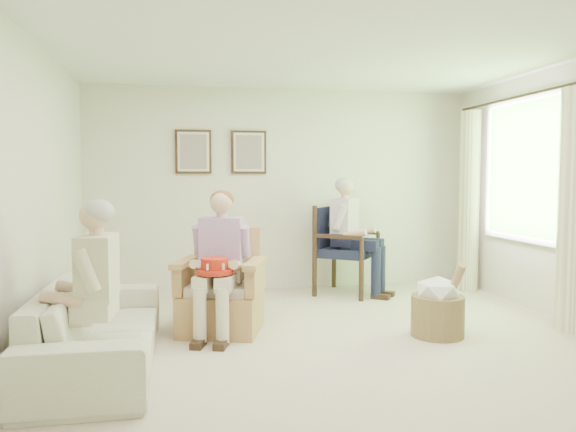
# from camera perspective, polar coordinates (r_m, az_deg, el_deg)

# --- Properties ---
(floor) EXTENTS (5.50, 5.50, 0.00)m
(floor) POSITION_cam_1_polar(r_m,az_deg,el_deg) (4.88, 5.46, -13.50)
(floor) COLOR beige
(floor) RESTS_ON ground
(back_wall) EXTENTS (5.00, 0.04, 2.60)m
(back_wall) POSITION_cam_1_polar(r_m,az_deg,el_deg) (7.33, -0.53, 2.71)
(back_wall) COLOR silver
(back_wall) RESTS_ON ground
(front_wall) EXTENTS (5.00, 0.04, 2.60)m
(front_wall) POSITION_cam_1_polar(r_m,az_deg,el_deg) (2.17, 26.59, -0.80)
(front_wall) COLOR silver
(front_wall) RESTS_ON ground
(left_wall) EXTENTS (0.04, 5.50, 2.60)m
(left_wall) POSITION_cam_1_polar(r_m,az_deg,el_deg) (4.62, -25.71, 1.55)
(left_wall) COLOR silver
(left_wall) RESTS_ON ground
(ceiling) EXTENTS (5.00, 5.50, 0.02)m
(ceiling) POSITION_cam_1_polar(r_m,az_deg,el_deg) (4.79, 5.67, 17.69)
(ceiling) COLOR white
(ceiling) RESTS_ON back_wall
(window) EXTENTS (0.13, 2.50, 1.63)m
(window) POSITION_cam_1_polar(r_m,az_deg,el_deg) (6.81, 22.93, 4.69)
(window) COLOR #2D6B23
(window) RESTS_ON right_wall
(curtain_left) EXTENTS (0.34, 0.34, 2.30)m
(curtain_left) POSITION_cam_1_polar(r_m,az_deg,el_deg) (5.94, 27.00, 0.52)
(curtain_left) COLOR #F9F4C3
(curtain_left) RESTS_ON ground
(curtain_right) EXTENTS (0.34, 0.34, 2.30)m
(curtain_right) POSITION_cam_1_polar(r_m,az_deg,el_deg) (7.58, 17.88, 1.42)
(curtain_right) COLOR #F9F4C3
(curtain_right) RESTS_ON ground
(framed_print_left) EXTENTS (0.45, 0.05, 0.55)m
(framed_print_left) POSITION_cam_1_polar(r_m,az_deg,el_deg) (7.18, -9.59, 6.46)
(framed_print_left) COLOR #382114
(framed_print_left) RESTS_ON back_wall
(framed_print_right) EXTENTS (0.45, 0.05, 0.55)m
(framed_print_right) POSITION_cam_1_polar(r_m,az_deg,el_deg) (7.23, -4.01, 6.48)
(framed_print_right) COLOR #382114
(framed_print_right) RESTS_ON back_wall
(wicker_armchair) EXTENTS (0.75, 0.75, 0.96)m
(wicker_armchair) POSITION_cam_1_polar(r_m,az_deg,el_deg) (5.43, -6.83, -8.36)
(wicker_armchair) COLOR tan
(wicker_armchair) RESTS_ON ground
(wood_armchair) EXTENTS (0.70, 0.66, 1.08)m
(wood_armchair) POSITION_cam_1_polar(r_m,az_deg,el_deg) (7.14, 5.79, -3.03)
(wood_armchair) COLOR black
(wood_armchair) RESTS_ON ground
(sofa) EXTENTS (2.13, 0.83, 0.62)m
(sofa) POSITION_cam_1_polar(r_m,az_deg,el_deg) (4.66, -18.65, -10.55)
(sofa) COLOR silver
(sofa) RESTS_ON ground
(person_wicker) EXTENTS (0.40, 0.62, 1.31)m
(person_wicker) POSITION_cam_1_polar(r_m,az_deg,el_deg) (5.23, -6.77, -3.80)
(person_wicker) COLOR beige
(person_wicker) RESTS_ON ground
(person_dark) EXTENTS (0.40, 0.63, 1.43)m
(person_dark) POSITION_cam_1_polar(r_m,az_deg,el_deg) (6.94, 6.23, -1.10)
(person_dark) COLOR #181B35
(person_dark) RESTS_ON ground
(person_sofa) EXTENTS (0.42, 0.63, 1.28)m
(person_sofa) POSITION_cam_1_polar(r_m,az_deg,el_deg) (4.24, -19.40, -6.21)
(person_sofa) COLOR beige
(person_sofa) RESTS_ON ground
(red_hat) EXTENTS (0.33, 0.33, 0.14)m
(red_hat) POSITION_cam_1_polar(r_m,az_deg,el_deg) (5.04, -7.47, -5.19)
(red_hat) COLOR red
(red_hat) RESTS_ON person_wicker
(hatbox) EXTENTS (0.57, 0.57, 0.71)m
(hatbox) POSITION_cam_1_polar(r_m,az_deg,el_deg) (5.40, 14.99, -8.86)
(hatbox) COLOR tan
(hatbox) RESTS_ON ground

